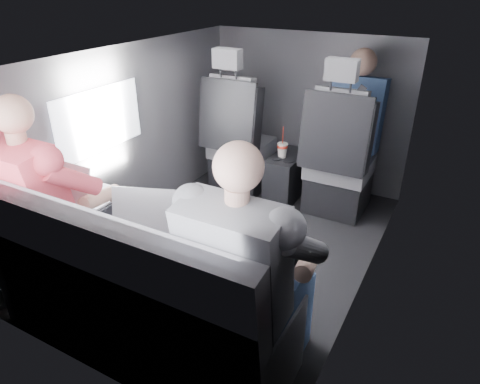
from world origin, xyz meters
The scene contains 19 objects.
floor centered at (0.00, 0.00, 0.00)m, with size 2.60×2.60×0.00m, color black.
ceiling centered at (0.00, 0.00, 1.35)m, with size 2.60×2.60×0.00m, color #B2B2AD.
panel_left centered at (-0.90, 0.00, 0.68)m, with size 0.02×2.60×1.35m, color #56565B.
panel_right centered at (0.90, 0.00, 0.68)m, with size 0.02×2.60×1.35m, color #56565B.
panel_front centered at (0.00, 1.30, 0.68)m, with size 1.80×0.02×1.35m, color #56565B.
panel_back centered at (0.00, -1.30, 0.68)m, with size 1.80×0.02×1.35m, color #56565B.
side_window centered at (-0.88, -0.30, 0.90)m, with size 0.02×0.75×0.42m, color white.
seatbelt centered at (0.45, 0.67, 0.80)m, with size 0.05×0.01×0.65m, color black.
front_seat_left centered at (-0.45, 0.84, 0.40)m, with size 0.52×0.58×1.26m.
front_seat_right centered at (0.45, 0.84, 0.40)m, with size 0.52×0.58×1.26m.
center_console centered at (0.00, 0.88, 0.20)m, with size 0.24×0.48×0.41m.
rear_bench centered at (0.00, -1.06, 0.31)m, with size 1.60×0.57×0.92m.
soda_cup centered at (-0.02, 0.82, 0.47)m, with size 0.09×0.09×0.27m.
laptop_white centered at (-0.62, -0.75, 0.64)m, with size 0.37×0.35×0.27m.
laptop_silver centered at (0.02, -0.79, 0.64)m, with size 0.46×0.47×0.27m.
laptop_black centered at (0.64, -0.77, 0.63)m, with size 0.33×0.32×0.22m.
passenger_rear_left centered at (-0.61, -0.97, 0.65)m, with size 0.54×0.65×1.28m.
passenger_rear_right centered at (0.60, -0.97, 0.64)m, with size 0.53×0.64×1.26m.
passenger_front_right centered at (0.49, 1.10, 0.76)m, with size 0.41×0.41×0.85m.
Camera 1 is at (1.26, -2.27, 1.77)m, focal length 32.00 mm.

